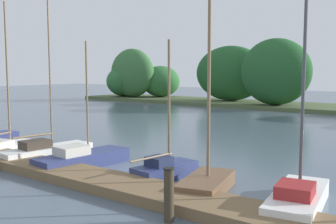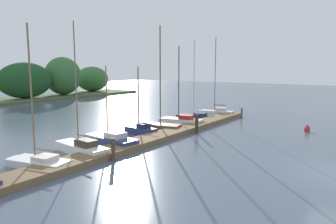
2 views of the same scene
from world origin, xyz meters
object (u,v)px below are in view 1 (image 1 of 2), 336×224
object	(u,v)px
sailboat_2	(8,145)
sailboat_5	(167,168)
sailboat_7	(299,196)
sailboat_4	(84,158)
mooring_piling_2	(169,195)
sailboat_6	(207,178)
sailboat_3	(48,150)

from	to	relation	value
sailboat_2	sailboat_5	world-z (taller)	sailboat_2
sailboat_7	sailboat_2	bearing A→B (deg)	82.42
sailboat_2	sailboat_4	distance (m)	5.39
sailboat_4	sailboat_2	bearing A→B (deg)	97.78
sailboat_2	mooring_piling_2	size ratio (longest dim) A/B	4.96
sailboat_6	sailboat_4	bearing A→B (deg)	77.19
sailboat_3	sailboat_5	size ratio (longest dim) A/B	1.51
sailboat_6	mooring_piling_2	bearing A→B (deg)	177.96
sailboat_3	sailboat_6	world-z (taller)	sailboat_6
sailboat_6	sailboat_7	distance (m)	3.05
sailboat_6	sailboat_7	xyz separation A→B (m)	(3.05, 0.09, -0.06)
sailboat_3	sailboat_6	distance (m)	8.39
sailboat_3	sailboat_5	world-z (taller)	sailboat_3
sailboat_3	sailboat_5	bearing A→B (deg)	-77.76
sailboat_5	mooring_piling_2	xyz separation A→B (m)	(2.71, -3.50, 0.37)
sailboat_4	sailboat_6	bearing A→B (deg)	-83.47
sailboat_3	sailboat_7	bearing A→B (deg)	-82.45
sailboat_4	sailboat_5	world-z (taller)	sailboat_4
sailboat_7	sailboat_3	bearing A→B (deg)	81.79
sailboat_2	sailboat_7	size ratio (longest dim) A/B	1.05
sailboat_4	mooring_piling_2	bearing A→B (deg)	-108.11
sailboat_7	sailboat_5	bearing A→B (deg)	76.05
sailboat_4	sailboat_7	distance (m)	9.00
sailboat_2	sailboat_5	size ratio (longest dim) A/B	1.42
sailboat_3	sailboat_6	size ratio (longest dim) A/B	0.93
sailboat_2	sailboat_5	bearing A→B (deg)	-97.83
sailboat_4	sailboat_7	xyz separation A→B (m)	(9.00, 0.18, 0.03)
sailboat_2	sailboat_5	distance (m)	9.28
sailboat_7	sailboat_4	bearing A→B (deg)	82.04
mooring_piling_2	sailboat_4	bearing A→B (deg)	156.27
sailboat_3	sailboat_6	bearing A→B (deg)	-82.71
sailboat_2	sailboat_3	distance (m)	2.96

